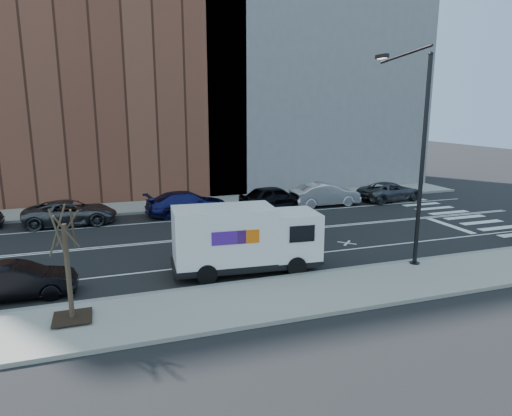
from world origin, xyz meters
TOP-DOWN VIEW (x-y plane):
  - ground at (0.00, 0.00)m, footprint 120.00×120.00m
  - sidewalk_near at (0.00, -8.80)m, footprint 44.00×3.60m
  - sidewalk_far at (0.00, 8.80)m, footprint 44.00×3.60m
  - curb_near at (0.00, -7.00)m, footprint 44.00×0.25m
  - curb_far at (0.00, 7.00)m, footprint 44.00×0.25m
  - crosswalk at (16.00, 0.00)m, footprint 3.00×14.00m
  - road_markings at (0.00, 0.00)m, footprint 40.00×8.60m
  - bldg_brick at (-8.00, 15.60)m, footprint 26.00×10.00m
  - bldg_concrete at (12.00, 15.60)m, footprint 20.00×10.00m
  - streetlight at (7.00, -6.91)m, footprint 0.44×4.02m
  - street_tree at (-7.00, -8.40)m, footprint 1.20×1.20m
  - fedex_van at (-0.25, -5.60)m, footprint 6.38×2.60m
  - far_parked_c at (-7.72, 5.45)m, footprint 5.32×2.53m
  - far_parked_d at (-0.66, 5.71)m, footprint 5.59×2.84m
  - far_parked_e at (5.28, 5.34)m, footprint 5.12×2.61m
  - far_parked_f at (9.16, 5.36)m, footprint 5.01×1.81m
  - far_parked_g at (14.68, 5.47)m, footprint 5.26×2.91m
  - driving_sedan at (2.08, -1.61)m, footprint 4.76×1.69m
  - near_parked_rear_a at (-8.96, -5.56)m, footprint 4.06×1.51m

SIDE VIEW (x-z plane):
  - ground at x=0.00m, z-range 0.00..0.00m
  - crosswalk at x=16.00m, z-range 0.00..0.01m
  - road_markings at x=0.00m, z-range 0.00..0.01m
  - sidewalk_near at x=0.00m, z-range 0.00..0.15m
  - sidewalk_far at x=0.00m, z-range 0.00..0.15m
  - curb_near at x=0.00m, z-range 0.00..0.17m
  - curb_far at x=0.00m, z-range 0.00..0.17m
  - near_parked_rear_a at x=-8.96m, z-range 0.00..1.33m
  - far_parked_g at x=14.68m, z-range 0.00..1.39m
  - far_parked_c at x=-7.72m, z-range 0.00..1.47m
  - far_parked_d at x=-0.66m, z-range 0.00..1.55m
  - driving_sedan at x=2.08m, z-range 0.00..1.56m
  - far_parked_f at x=9.16m, z-range 0.00..1.64m
  - far_parked_e at x=5.28m, z-range 0.00..1.67m
  - street_tree at x=-7.00m, z-range -0.42..3.33m
  - fedex_van at x=-0.25m, z-range 0.07..2.92m
  - streetlight at x=7.00m, z-range 0.41..9.75m
  - bldg_brick at x=-8.00m, z-range 0.00..22.00m
  - bldg_concrete at x=12.00m, z-range 0.00..26.00m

